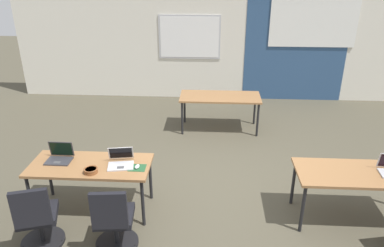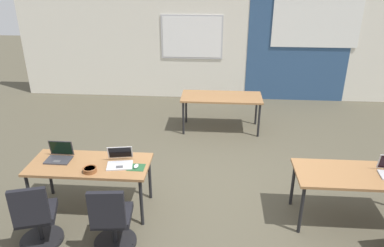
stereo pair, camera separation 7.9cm
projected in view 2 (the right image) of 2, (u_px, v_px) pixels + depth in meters
name	position (u px, v px, depth m)	size (l,w,h in m)	color
ground_plane	(220.00, 189.00, 5.60)	(24.00, 24.00, 0.00)	#4C4738
back_wall_assembly	(224.00, 41.00, 8.85)	(10.00, 0.27, 2.80)	silver
desk_near_left	(90.00, 167.00, 4.90)	(1.60, 0.70, 0.72)	olive
desk_near_right	(359.00, 178.00, 4.66)	(1.60, 0.70, 0.72)	olive
desk_far_center	(221.00, 99.00, 7.33)	(1.60, 0.70, 0.72)	olive
laptop_near_left_end	(59.00, 156.00, 4.96)	(0.33, 0.27, 0.24)	#333338
chair_near_left_end	(37.00, 220.00, 4.34)	(0.55, 0.60, 0.92)	black
laptop_near_left_inner	(120.00, 161.00, 4.84)	(0.38, 0.37, 0.22)	silver
mousepad_near_left_inner	(136.00, 167.00, 4.78)	(0.22, 0.19, 0.00)	#23512D
mouse_near_left_inner	(136.00, 166.00, 4.77)	(0.06, 0.10, 0.03)	silver
chair_near_left_inner	(112.00, 222.00, 4.30)	(0.52, 0.56, 0.92)	black
snack_bowl	(90.00, 169.00, 4.66)	(0.18, 0.18, 0.06)	brown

